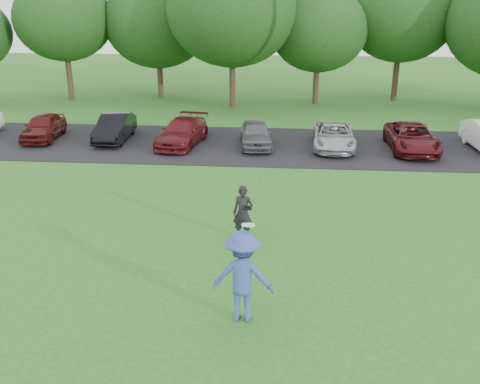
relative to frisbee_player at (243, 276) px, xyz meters
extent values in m
plane|color=#27651C|center=(-0.41, 0.60, -1.00)|extent=(100.00, 100.00, 0.00)
cube|color=black|center=(-0.41, 13.60, -0.98)|extent=(32.00, 6.50, 0.03)
imported|color=#3950A2|center=(0.00, 0.00, 0.00)|extent=(1.34, 0.84, 2.00)
cylinder|color=white|center=(0.10, 0.02, 1.14)|extent=(0.27, 0.27, 0.08)
imported|color=black|center=(-0.31, 3.87, -0.22)|extent=(0.62, 0.46, 1.55)
cube|color=black|center=(-0.13, 3.69, 0.00)|extent=(0.15, 0.12, 0.10)
imported|color=#4C1011|center=(-10.38, 13.79, -0.38)|extent=(1.72, 3.56, 1.17)
imported|color=black|center=(-7.03, 13.87, -0.38)|extent=(1.37, 3.61, 1.18)
imported|color=#561217|center=(-3.80, 13.38, -0.40)|extent=(2.13, 4.10, 1.13)
imported|color=#57595E|center=(-0.51, 13.37, -0.41)|extent=(1.68, 3.43, 1.13)
imported|color=#ABAEB3|center=(2.91, 13.39, -0.44)|extent=(1.91, 3.90, 1.07)
imported|color=#4E1115|center=(6.23, 13.28, -0.40)|extent=(1.91, 4.11, 1.14)
cylinder|color=#38281C|center=(-12.91, 23.60, 0.35)|extent=(0.36, 0.36, 2.70)
ellipsoid|color=#214C19|center=(-12.91, 23.60, 3.93)|extent=(5.94, 5.94, 5.05)
cylinder|color=#38281C|center=(-7.41, 25.00, 0.10)|extent=(0.36, 0.36, 2.20)
ellipsoid|color=#214C19|center=(-7.41, 25.00, 3.71)|extent=(6.68, 6.68, 5.68)
cylinder|color=#38281C|center=(-2.41, 22.20, 0.35)|extent=(0.36, 0.36, 2.70)
ellipsoid|color=#214C19|center=(-2.41, 22.20, 4.48)|extent=(7.42, 7.42, 6.31)
cylinder|color=#38281C|center=(2.59, 23.60, 0.10)|extent=(0.36, 0.36, 2.20)
ellipsoid|color=#214C19|center=(2.59, 23.60, 3.36)|extent=(5.76, 5.76, 4.90)
cylinder|color=#38281C|center=(7.59, 25.00, 0.35)|extent=(0.36, 0.36, 2.70)
ellipsoid|color=#214C19|center=(7.59, 25.00, 4.14)|extent=(6.50, 6.50, 5.53)
camera|label=1|loc=(0.76, -9.57, 5.42)|focal=40.00mm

